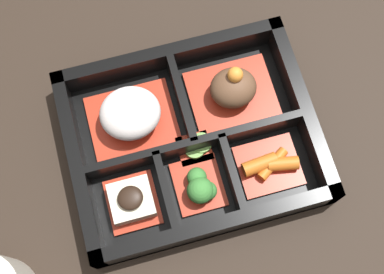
% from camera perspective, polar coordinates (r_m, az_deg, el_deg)
% --- Properties ---
extents(ground_plane, '(3.00, 3.00, 0.00)m').
position_cam_1_polar(ground_plane, '(0.59, -0.00, -0.73)').
color(ground_plane, black).
extents(bento_base, '(0.26, 0.21, 0.01)m').
position_cam_1_polar(bento_base, '(0.59, -0.00, -0.59)').
color(bento_base, black).
rests_on(bento_base, ground_plane).
extents(bento_rim, '(0.26, 0.21, 0.04)m').
position_cam_1_polar(bento_rim, '(0.57, 0.03, -0.39)').
color(bento_rim, black).
rests_on(bento_rim, ground_plane).
extents(bowl_rice, '(0.09, 0.08, 0.05)m').
position_cam_1_polar(bowl_rice, '(0.57, -6.57, 2.38)').
color(bowl_rice, '#B22D19').
rests_on(bowl_rice, bento_base).
extents(bowl_stew, '(0.09, 0.08, 0.05)m').
position_cam_1_polar(bowl_stew, '(0.59, 4.39, 5.06)').
color(bowl_stew, '#B22D19').
rests_on(bowl_stew, bento_base).
extents(bowl_tofu, '(0.05, 0.06, 0.03)m').
position_cam_1_polar(bowl_tofu, '(0.56, -6.43, -6.78)').
color(bowl_tofu, '#B22D19').
rests_on(bowl_tofu, bento_base).
extents(bowl_greens, '(0.05, 0.06, 0.03)m').
position_cam_1_polar(bowl_greens, '(0.56, 0.87, -5.33)').
color(bowl_greens, '#B22D19').
rests_on(bowl_greens, bento_base).
extents(bowl_carrots, '(0.07, 0.06, 0.02)m').
position_cam_1_polar(bowl_carrots, '(0.57, 8.27, -2.98)').
color(bowl_carrots, '#B22D19').
rests_on(bowl_carrots, bento_base).
extents(bowl_pickles, '(0.04, 0.03, 0.01)m').
position_cam_1_polar(bowl_pickles, '(0.57, 0.62, -1.05)').
color(bowl_pickles, '#B22D19').
rests_on(bowl_pickles, bento_base).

